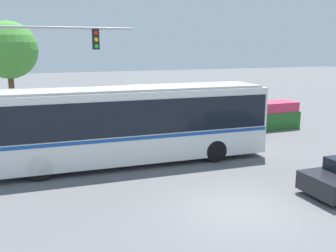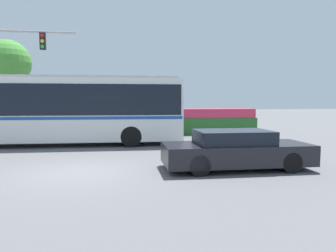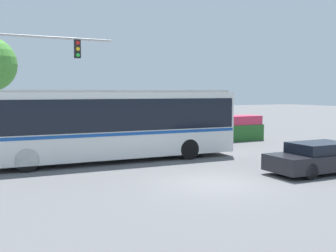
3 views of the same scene
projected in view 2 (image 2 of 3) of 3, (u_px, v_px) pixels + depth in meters
name	position (u px, v px, depth m)	size (l,w,h in m)	color
ground_plane	(79.00, 172.00, 9.58)	(140.00, 140.00, 0.00)	#5B5B5E
city_bus	(60.00, 106.00, 15.34)	(12.14, 2.96, 3.40)	silver
sedan_foreground	(235.00, 150.00, 9.97)	(4.73, 1.85, 1.26)	black
flowering_hedge	(174.00, 122.00, 20.38)	(10.89, 1.59, 1.68)	#286028
street_tree_left	(8.00, 63.00, 21.97)	(3.23, 3.23, 6.55)	brown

